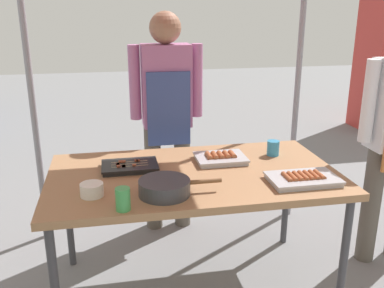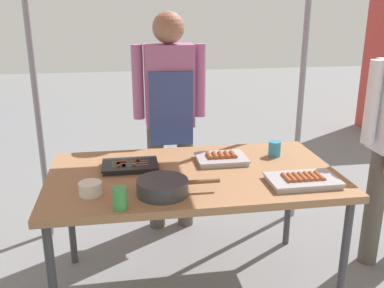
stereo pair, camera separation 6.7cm
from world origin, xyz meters
TOP-DOWN VIEW (x-y plane):
  - ground_plane at (0.00, 0.00)m, footprint 18.00×18.00m
  - stall_table at (0.00, 0.00)m, footprint 1.60×0.90m
  - tray_grilled_sausages at (0.19, 0.15)m, footprint 0.30×0.23m
  - tray_meat_skewers at (-0.35, 0.12)m, footprint 0.31×0.21m
  - tray_pork_links at (0.54, -0.25)m, footprint 0.36×0.23m
  - cooking_wok at (-0.20, -0.26)m, footprint 0.41×0.25m
  - condiment_bowl at (-0.55, -0.21)m, footprint 0.11×0.11m
  - drink_cup_near_edge at (0.54, 0.19)m, footprint 0.08×0.08m
  - drink_cup_by_wok at (-0.40, -0.39)m, footprint 0.07×0.07m
  - vendor_woman at (-0.04, 0.79)m, footprint 0.52×0.23m

SIDE VIEW (x-z plane):
  - ground_plane at x=0.00m, z-range 0.00..0.00m
  - stall_table at x=0.00m, z-range 0.32..1.07m
  - tray_meat_skewers at x=-0.35m, z-range 0.75..0.79m
  - tray_pork_links at x=0.54m, z-range 0.75..0.79m
  - tray_grilled_sausages at x=0.19m, z-range 0.74..0.80m
  - condiment_bowl at x=-0.55m, z-range 0.75..0.81m
  - cooking_wok at x=-0.20m, z-range 0.75..0.83m
  - drink_cup_near_edge at x=0.54m, z-range 0.75..0.84m
  - drink_cup_by_wok at x=-0.40m, z-range 0.75..0.86m
  - vendor_woman at x=-0.04m, z-range 0.15..1.75m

